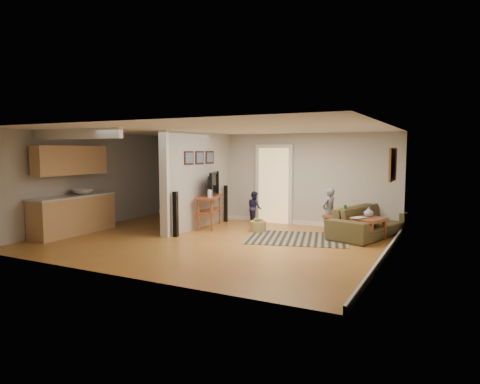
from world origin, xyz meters
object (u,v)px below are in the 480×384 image
speaker_left (176,214)px  sofa (369,236)px  child (328,235)px  tv_console (210,198)px  speaker_right (226,204)px  coffee_table (356,221)px  toy_basket (258,226)px  toddler (254,223)px

speaker_left → sofa: bearing=21.7°
speaker_left → child: bearing=23.1°
sofa → tv_console: size_ratio=1.67×
speaker_right → coffee_table: bearing=-30.2°
speaker_right → toy_basket: size_ratio=2.54×
speaker_right → toy_basket: bearing=-54.6°
coffee_table → tv_console: (-3.75, -0.33, 0.37)m
coffee_table → child: coffee_table is taller
coffee_table → speaker_left: (-3.82, -1.79, 0.14)m
speaker_left → toddler: bearing=64.6°
sofa → toy_basket: bearing=121.1°
sofa → speaker_left: (-4.06, -2.15, 0.54)m
toddler → toy_basket: bearing=159.6°
tv_console → speaker_right: (-0.07, 0.99, -0.25)m
speaker_left → coffee_table: bearing=18.9°
sofa → coffee_table: size_ratio=1.63×
toddler → tv_console: bearing=93.1°
toddler → sofa: bearing=-146.3°
coffee_table → speaker_left: 4.22m
sofa → coffee_table: (-0.24, -0.36, 0.40)m
tv_console → child: tv_console is taller
sofa → toddler: bearing=99.4°
child → coffee_table: bearing=114.2°
coffee_table → toddler: size_ratio=1.64×
sofa → toddler: size_ratio=2.66×
toddler → coffee_table: bearing=-153.5°
coffee_table → speaker_right: size_ratio=1.42×
tv_console → toy_basket: (1.41, -0.01, -0.62)m
speaker_left → speaker_right: speaker_left is taller
tv_console → speaker_left: tv_console is taller
child → tv_console: bearing=-60.2°
toy_basket → speaker_right: bearing=145.9°
toy_basket → toddler: bearing=119.3°
speaker_left → toddler: 2.72m
speaker_left → toddler: speaker_left is taller
sofa → toddler: (-3.19, 0.37, 0.00)m
child → speaker_right: bearing=-77.9°
sofa → toy_basket: (-2.59, -0.70, 0.15)m
coffee_table → tv_console: size_ratio=1.03×
tv_console → speaker_right: size_ratio=1.38×
child → toddler: (-2.31, 0.73, 0.00)m
speaker_right → toddler: bearing=-15.6°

